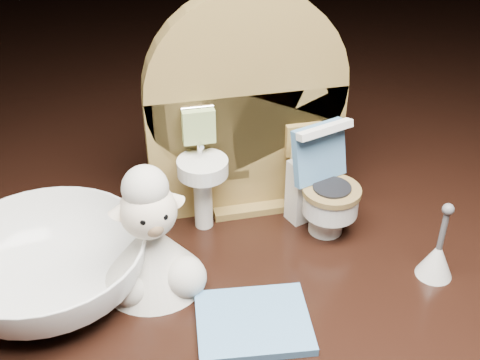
% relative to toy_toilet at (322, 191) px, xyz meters
% --- Properties ---
extents(backdrop_panel, '(0.13, 0.05, 0.15)m').
position_rel_toy_toilet_xyz_m(backdrop_panel, '(-0.04, 0.03, 0.04)').
color(backdrop_panel, olive).
rests_on(backdrop_panel, ground).
extents(toy_toilet, '(0.04, 0.05, 0.07)m').
position_rel_toy_toilet_xyz_m(toy_toilet, '(0.00, 0.00, 0.00)').
color(toy_toilet, white).
rests_on(toy_toilet, ground).
extents(bath_mat, '(0.07, 0.06, 0.00)m').
position_rel_toy_toilet_xyz_m(bath_mat, '(-0.06, -0.08, -0.02)').
color(bath_mat, '#5284B5').
rests_on(bath_mat, ground).
extents(toilet_brush, '(0.02, 0.02, 0.05)m').
position_rel_toy_toilet_xyz_m(toilet_brush, '(0.05, -0.06, -0.01)').
color(toilet_brush, white).
rests_on(toilet_brush, ground).
extents(plush_lamb, '(0.06, 0.06, 0.08)m').
position_rel_toy_toilet_xyz_m(plush_lamb, '(-0.11, -0.03, 0.00)').
color(plush_lamb, beige).
rests_on(plush_lamb, ground).
extents(ceramic_bowl, '(0.12, 0.12, 0.04)m').
position_rel_toy_toilet_xyz_m(ceramic_bowl, '(-0.17, -0.03, -0.01)').
color(ceramic_bowl, white).
rests_on(ceramic_bowl, ground).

